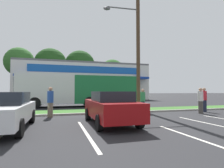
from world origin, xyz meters
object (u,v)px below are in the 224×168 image
(car_3, at_px, (4,110))
(car_5, at_px, (111,107))
(city_bus, at_px, (79,89))
(utility_pole, at_px, (137,36))
(pedestrian_by_pole, at_px, (50,102))
(pedestrian_far, at_px, (143,101))
(pedestrian_near_bench, at_px, (201,101))
(pedestrian_mid, at_px, (204,100))

(car_3, distance_m, car_5, 4.44)
(car_3, bearing_deg, city_bus, 157.98)
(utility_pole, height_order, pedestrian_by_pole, utility_pole)
(car_3, xyz_separation_m, pedestrian_by_pole, (1.63, 3.12, 0.12))
(utility_pole, height_order, pedestrian_far, utility_pole)
(car_3, relative_size, pedestrian_near_bench, 2.68)
(pedestrian_by_pole, xyz_separation_m, pedestrian_far, (6.11, 0.21, -0.04))
(car_3, relative_size, pedestrian_by_pole, 2.64)
(city_bus, bearing_deg, pedestrian_by_pole, 71.03)
(city_bus, bearing_deg, car_3, 68.38)
(city_bus, height_order, pedestrian_mid, city_bus)
(city_bus, distance_m, pedestrian_near_bench, 10.98)
(utility_pole, bearing_deg, pedestrian_mid, -28.42)
(pedestrian_mid, bearing_deg, car_5, -12.45)
(utility_pole, relative_size, pedestrian_near_bench, 6.48)
(utility_pole, distance_m, pedestrian_by_pole, 8.54)
(car_5, distance_m, pedestrian_mid, 8.53)
(car_3, bearing_deg, pedestrian_by_pole, 152.41)
(pedestrian_far, bearing_deg, city_bus, 116.35)
(pedestrian_by_pole, relative_size, pedestrian_far, 1.05)
(utility_pole, bearing_deg, pedestrian_by_pole, -162.65)
(utility_pole, height_order, city_bus, utility_pole)
(car_3, relative_size, pedestrian_mid, 2.64)
(pedestrian_near_bench, bearing_deg, pedestrian_by_pole, 168.41)
(car_5, relative_size, pedestrian_by_pole, 2.49)
(pedestrian_by_pole, bearing_deg, pedestrian_near_bench, -149.47)
(pedestrian_near_bench, bearing_deg, car_5, -169.36)
(pedestrian_far, bearing_deg, pedestrian_mid, -8.76)
(city_bus, xyz_separation_m, car_5, (0.36, -10.06, -0.97))
(car_3, height_order, pedestrian_near_bench, pedestrian_near_bench)
(utility_pole, bearing_deg, car_5, -125.74)
(car_3, xyz_separation_m, pedestrian_mid, (12.52, 2.78, 0.12))
(car_5, xyz_separation_m, pedestrian_far, (3.31, 3.31, 0.06))
(pedestrian_near_bench, bearing_deg, pedestrian_far, 155.35)
(pedestrian_near_bench, bearing_deg, car_3, -175.22)
(city_bus, relative_size, pedestrian_far, 6.73)
(car_3, bearing_deg, pedestrian_mid, 102.51)
(pedestrian_far, bearing_deg, car_5, -137.11)
(pedestrian_by_pole, distance_m, pedestrian_mid, 10.89)
(city_bus, xyz_separation_m, car_3, (-4.08, -10.09, -0.99))
(car_5, bearing_deg, pedestrian_by_pole, 42.19)
(utility_pole, relative_size, car_3, 2.42)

